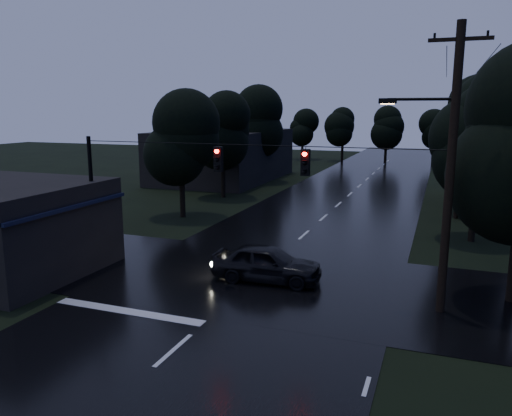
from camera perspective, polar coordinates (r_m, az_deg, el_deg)
The scene contains 14 objects.
main_road at distance 38.54m, azimuth 9.39°, elevation 0.36°, with size 12.00×120.00×0.02m, color black.
cross_street at distance 21.70m, azimuth -0.09°, elevation -8.06°, with size 60.00×9.00×0.02m, color black.
building_far_left at distance 51.93m, azimuth -3.68°, elevation 6.05°, with size 10.00×16.00×5.00m, color black.
utility_pole_main at distance 18.27m, azimuth 21.08°, elevation 4.48°, with size 3.50×0.30×10.00m.
utility_pole_far at distance 35.34m, azimuth 22.29°, elevation 5.05°, with size 2.00×0.30×7.50m.
anchor_pole_left at distance 23.75m, azimuth -18.17°, elevation 0.56°, with size 0.18×0.18×6.00m, color black.
span_signals at distance 19.44m, azimuth 0.39°, elevation 5.55°, with size 15.00×0.37×1.12m.
tree_left_a at distance 33.43m, azimuth -8.60°, elevation 7.80°, with size 3.92×3.92×8.26m.
tree_left_b at distance 40.83m, azimuth -3.85°, elevation 9.03°, with size 4.20×4.20×8.85m.
tree_left_c at distance 50.30m, azimuth 0.28°, elevation 9.89°, with size 4.48×4.48×9.44m.
tree_right_a at distance 29.26m, azimuth 24.20°, elevation 7.22°, with size 4.20×4.20×8.85m.
tree_right_b at distance 37.26m, azimuth 24.48°, elevation 8.43°, with size 4.48×4.48×9.44m.
tree_right_c at distance 47.27m, azimuth 24.50°, elevation 9.27°, with size 4.76×4.76×10.03m.
car at distance 21.18m, azimuth 1.26°, elevation -6.30°, with size 1.86×4.63×1.58m, color black.
Camera 1 is at (7.22, -7.17, 7.17)m, focal length 35.00 mm.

